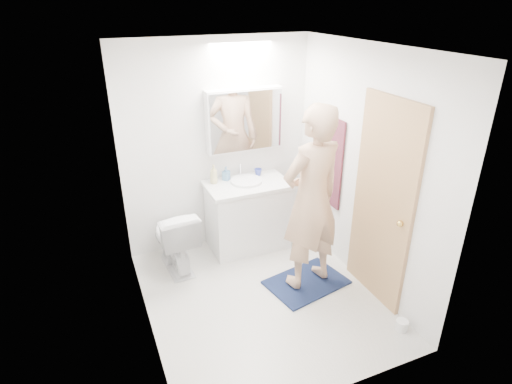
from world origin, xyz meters
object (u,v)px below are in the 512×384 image
toilet (174,238)px  soap_bottle_b (226,173)px  toilet_paper_roll (402,325)px  soap_bottle_a (214,174)px  person (311,200)px  medicine_cabinet (244,120)px  toothbrush_cup (258,172)px  vanity_cabinet (248,216)px

toilet → soap_bottle_b: size_ratio=4.57×
toilet → toilet_paper_roll: size_ratio=6.74×
toilet → soap_bottle_a: 0.84m
person → soap_bottle_b: person is taller
medicine_cabinet → toothbrush_cup: bearing=-18.6°
soap_bottle_a → soap_bottle_b: soap_bottle_a is taller
soap_bottle_b → toothbrush_cup: size_ratio=1.80×
person → toothbrush_cup: (-0.08, 1.12, -0.12)m
vanity_cabinet → medicine_cabinet: (0.05, 0.21, 1.11)m
toilet → medicine_cabinet: bearing=-165.1°
toilet → soap_bottle_a: soap_bottle_a is taller
medicine_cabinet → toothbrush_cup: size_ratio=9.77×
toilet → soap_bottle_a: bearing=-158.5°
soap_bottle_b → toilet_paper_roll: bearing=-65.8°
toilet → toothbrush_cup: bearing=-169.9°
toothbrush_cup → soap_bottle_b: bearing=177.1°
soap_bottle_b → toilet_paper_roll: 2.43m
medicine_cabinet → soap_bottle_b: medicine_cabinet is taller
medicine_cabinet → toilet: (-0.96, -0.33, -1.13)m
vanity_cabinet → toilet_paper_roll: vanity_cabinet is taller
toilet → person: size_ratio=0.39×
medicine_cabinet → toilet: 1.52m
toothbrush_cup → toilet_paper_roll: toothbrush_cup is taller
medicine_cabinet → vanity_cabinet: bearing=-104.3°
toothbrush_cup → toilet_paper_roll: (0.54, -2.05, -0.81)m
vanity_cabinet → toilet: bearing=-172.8°
vanity_cabinet → toilet_paper_roll: 2.06m
vanity_cabinet → toilet_paper_roll: size_ratio=8.18×
soap_bottle_b → toilet_paper_roll: soap_bottle_b is taller
soap_bottle_a → toothbrush_cup: soap_bottle_a is taller
person → soap_bottle_b: (-0.47, 1.14, -0.09)m
soap_bottle_a → soap_bottle_b: (0.16, 0.03, -0.03)m
person → toilet_paper_roll: 1.40m
toilet → soap_bottle_b: soap_bottle_b is taller
vanity_cabinet → person: size_ratio=0.48×
person → toilet_paper_roll: bearing=104.8°
toilet → soap_bottle_b: bearing=-161.5°
toilet_paper_roll → soap_bottle_a: bearing=118.0°
soap_bottle_b → toilet_paper_roll: (0.93, -2.07, -0.85)m
toothbrush_cup → toilet: bearing=-166.1°
medicine_cabinet → toilet_paper_roll: bearing=-71.9°
medicine_cabinet → soap_bottle_b: size_ratio=5.42×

